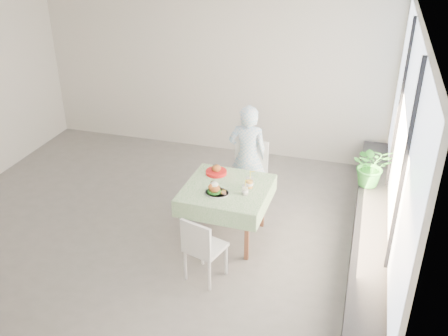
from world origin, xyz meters
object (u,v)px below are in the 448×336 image
(main_dish, at_px, (216,190))
(juice_cup_orange, at_px, (249,183))
(diner, at_px, (248,157))
(chair_far, at_px, (247,191))
(potted_plant, at_px, (372,166))
(chair_near, at_px, (205,259))
(cafe_table, at_px, (227,206))

(main_dish, relative_size, juice_cup_orange, 1.08)
(diner, bearing_deg, main_dish, 81.84)
(chair_far, xyz_separation_m, potted_plant, (1.62, 0.30, 0.48))
(chair_near, bearing_deg, cafe_table, 89.58)
(diner, xyz_separation_m, potted_plant, (1.66, 0.14, 0.03))
(chair_near, distance_m, diner, 1.81)
(chair_far, height_order, chair_near, chair_far)
(chair_far, height_order, juice_cup_orange, juice_cup_orange)
(chair_far, bearing_deg, chair_near, -93.72)
(chair_near, bearing_deg, juice_cup_orange, 73.05)
(chair_near, height_order, diner, diner)
(chair_far, height_order, main_dish, chair_far)
(main_dish, bearing_deg, chair_near, -83.20)
(cafe_table, xyz_separation_m, main_dish, (-0.09, -0.19, 0.33))
(chair_near, xyz_separation_m, juice_cup_orange, (0.28, 0.92, 0.55))
(main_dish, height_order, juice_cup_orange, juice_cup_orange)
(diner, bearing_deg, potted_plant, -175.77)
(cafe_table, distance_m, chair_far, 0.74)
(cafe_table, xyz_separation_m, diner, (0.05, 0.87, 0.30))
(chair_far, xyz_separation_m, main_dish, (-0.18, -0.90, 0.49))
(cafe_table, relative_size, juice_cup_orange, 3.81)
(cafe_table, xyz_separation_m, chair_far, (0.10, 0.71, -0.15))
(diner, xyz_separation_m, main_dish, (-0.14, -1.06, 0.03))
(main_dish, height_order, potted_plant, potted_plant)
(main_dish, relative_size, potted_plant, 0.52)
(cafe_table, relative_size, diner, 0.71)
(diner, bearing_deg, cafe_table, 85.86)
(chair_near, distance_m, juice_cup_orange, 1.11)
(chair_far, distance_m, diner, 0.48)
(chair_far, relative_size, main_dish, 3.27)
(juice_cup_orange, bearing_deg, chair_far, 105.41)
(potted_plant, bearing_deg, diner, -175.02)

